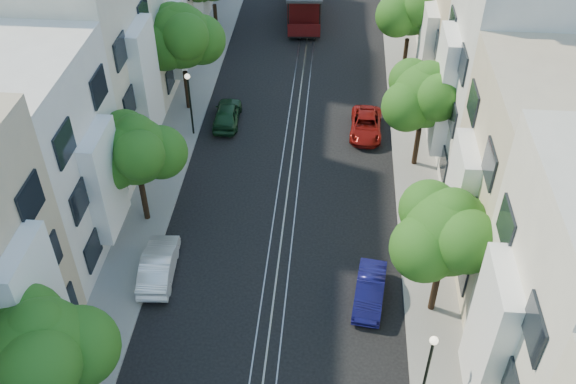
% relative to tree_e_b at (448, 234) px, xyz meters
% --- Properties ---
extents(ground, '(200.00, 200.00, 0.00)m').
position_rel_tree_e_b_xyz_m(ground, '(-7.26, 19.02, -4.73)').
color(ground, black).
rests_on(ground, ground).
extents(sidewalk_east, '(2.50, 80.00, 0.12)m').
position_rel_tree_e_b_xyz_m(sidewalk_east, '(-0.01, 19.02, -4.67)').
color(sidewalk_east, gray).
rests_on(sidewalk_east, ground).
extents(sidewalk_west, '(2.50, 80.00, 0.12)m').
position_rel_tree_e_b_xyz_m(sidewalk_west, '(-14.51, 19.02, -4.67)').
color(sidewalk_west, gray).
rests_on(sidewalk_west, ground).
extents(rail_left, '(0.06, 80.00, 0.02)m').
position_rel_tree_e_b_xyz_m(rail_left, '(-7.81, 19.02, -4.72)').
color(rail_left, gray).
rests_on(rail_left, ground).
extents(rail_slot, '(0.06, 80.00, 0.02)m').
position_rel_tree_e_b_xyz_m(rail_slot, '(-7.26, 19.02, -4.72)').
color(rail_slot, gray).
rests_on(rail_slot, ground).
extents(rail_right, '(0.06, 80.00, 0.02)m').
position_rel_tree_e_b_xyz_m(rail_right, '(-6.71, 19.02, -4.72)').
color(rail_right, gray).
rests_on(rail_right, ground).
extents(lane_line, '(0.08, 80.00, 0.01)m').
position_rel_tree_e_b_xyz_m(lane_line, '(-7.26, 19.02, -4.73)').
color(lane_line, tan).
rests_on(lane_line, ground).
extents(townhouses_east, '(7.75, 72.00, 12.00)m').
position_rel_tree_e_b_xyz_m(townhouses_east, '(4.61, 18.94, 0.45)').
color(townhouses_east, beige).
rests_on(townhouses_east, ground).
extents(townhouses_west, '(7.75, 72.00, 11.76)m').
position_rel_tree_e_b_xyz_m(townhouses_west, '(-19.13, 18.94, 0.35)').
color(townhouses_west, silver).
rests_on(townhouses_west, ground).
extents(tree_e_b, '(4.93, 4.08, 6.68)m').
position_rel_tree_e_b_xyz_m(tree_e_b, '(0.00, 0.00, 0.00)').
color(tree_e_b, black).
rests_on(tree_e_b, ground).
extents(tree_e_c, '(4.84, 3.99, 6.52)m').
position_rel_tree_e_b_xyz_m(tree_e_c, '(-0.00, 11.00, -0.13)').
color(tree_e_c, black).
rests_on(tree_e_c, ground).
extents(tree_e_d, '(5.01, 4.16, 6.85)m').
position_rel_tree_e_b_xyz_m(tree_e_d, '(0.00, 22.00, 0.13)').
color(tree_e_d, black).
rests_on(tree_e_d, ground).
extents(tree_w_a, '(4.93, 4.08, 6.68)m').
position_rel_tree_e_b_xyz_m(tree_w_a, '(-14.40, -7.00, 0.00)').
color(tree_w_a, black).
rests_on(tree_w_a, ground).
extents(tree_w_b, '(4.72, 3.87, 6.27)m').
position_rel_tree_e_b_xyz_m(tree_w_b, '(-14.40, 5.00, -0.34)').
color(tree_w_b, black).
rests_on(tree_w_b, ground).
extents(tree_w_c, '(5.13, 4.28, 7.09)m').
position_rel_tree_e_b_xyz_m(tree_w_c, '(-14.40, 16.00, 0.34)').
color(tree_w_c, black).
rests_on(tree_w_c, ground).
extents(lamp_east, '(0.32, 0.32, 4.16)m').
position_rel_tree_e_b_xyz_m(lamp_east, '(-0.96, -4.98, -1.89)').
color(lamp_east, black).
rests_on(lamp_east, ground).
extents(lamp_west, '(0.32, 0.32, 4.16)m').
position_rel_tree_e_b_xyz_m(lamp_west, '(-13.56, 13.02, -1.89)').
color(lamp_west, black).
rests_on(lamp_west, ground).
extents(parked_car_e_mid, '(1.68, 3.77, 1.20)m').
position_rel_tree_e_b_xyz_m(parked_car_e_mid, '(-2.86, 0.39, -4.13)').
color(parked_car_e_mid, '#0E0E47').
rests_on(parked_car_e_mid, ground).
extents(parked_car_e_far, '(2.07, 4.21, 1.15)m').
position_rel_tree_e_b_xyz_m(parked_car_e_far, '(-2.86, 14.11, -4.16)').
color(parked_car_e_far, maroon).
rests_on(parked_car_e_far, ground).
extents(parked_car_w_mid, '(1.73, 4.23, 1.36)m').
position_rel_tree_e_b_xyz_m(parked_car_w_mid, '(-12.86, 1.16, -4.05)').
color(parked_car_w_mid, silver).
rests_on(parked_car_w_mid, ground).
extents(parked_car_w_far, '(1.68, 3.95, 1.33)m').
position_rel_tree_e_b_xyz_m(parked_car_w_far, '(-11.66, 14.57, -4.07)').
color(parked_car_w_far, '#16381F').
rests_on(parked_car_w_far, ground).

